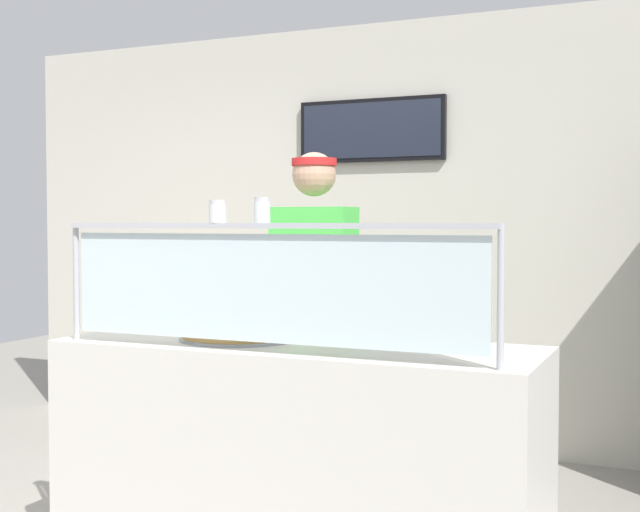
{
  "coord_description": "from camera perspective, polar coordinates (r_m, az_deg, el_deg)",
  "views": [
    {
      "loc": [
        2.4,
        -2.67,
        1.43
      ],
      "look_at": [
        1.05,
        0.37,
        1.3
      ],
      "focal_mm": 47.53,
      "sensor_mm": 36.0,
      "label": 1
    }
  ],
  "objects": [
    {
      "name": "shop_rear_unit",
      "position": [
        5.37,
        8.4,
        1.54
      ],
      "size": [
        6.32,
        0.13,
        2.7
      ],
      "color": "beige",
      "rests_on": "ground"
    },
    {
      "name": "serving_counter",
      "position": [
        3.46,
        -1.54,
        -13.7
      ],
      "size": [
        1.92,
        0.67,
        0.95
      ],
      "primitive_type": "cube",
      "color": "silver",
      "rests_on": "ground"
    },
    {
      "name": "sneeze_guard",
      "position": [
        3.09,
        -3.76,
        -1.08
      ],
      "size": [
        1.75,
        0.06,
        0.48
      ],
      "color": "#B2B5BC",
      "rests_on": "serving_counter"
    },
    {
      "name": "pizza_tray",
      "position": [
        3.5,
        -5.46,
        -5.32
      ],
      "size": [
        0.49,
        0.49,
        0.04
      ],
      "color": "#9EA0A8",
      "rests_on": "serving_counter"
    },
    {
      "name": "pizza_server",
      "position": [
        3.47,
        -5.38,
        -5.01
      ],
      "size": [
        0.12,
        0.29,
        0.01
      ],
      "primitive_type": "cube",
      "rotation": [
        0.0,
        0.0,
        -0.17
      ],
      "color": "#ADAFB7",
      "rests_on": "pizza_tray"
    },
    {
      "name": "parmesan_shaker",
      "position": [
        3.18,
        -6.91,
        2.89
      ],
      "size": [
        0.06,
        0.06,
        0.09
      ],
      "color": "white",
      "rests_on": "sneeze_guard"
    },
    {
      "name": "pepper_flake_shaker",
      "position": [
        3.09,
        -3.93,
        2.99
      ],
      "size": [
        0.06,
        0.06,
        0.09
      ],
      "color": "white",
      "rests_on": "sneeze_guard"
    },
    {
      "name": "worker_figure",
      "position": [
        4.03,
        -0.37,
        -3.72
      ],
      "size": [
        0.41,
        0.5,
        1.76
      ],
      "color": "#23232D",
      "rests_on": "ground"
    },
    {
      "name": "prep_shelf",
      "position": [
        5.7,
        -9.58,
        -7.41
      ],
      "size": [
        0.7,
        0.55,
        0.94
      ],
      "primitive_type": "cube",
      "color": "#B7BABF",
      "rests_on": "ground"
    },
    {
      "name": "pizza_box_stack",
      "position": [
        5.65,
        -9.72,
        -2.04
      ],
      "size": [
        0.45,
        0.44,
        0.13
      ],
      "color": "tan",
      "rests_on": "prep_shelf"
    }
  ]
}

